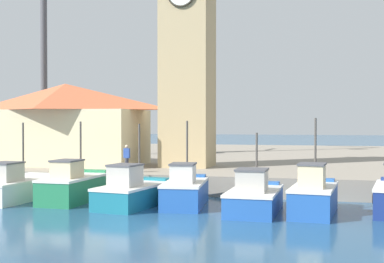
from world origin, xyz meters
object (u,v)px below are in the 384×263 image
(clock_tower, at_px, (188,40))
(fishing_boat_mid_right, at_px, (314,196))
(fishing_boat_left_outer, at_px, (75,186))
(fishing_boat_left_inner, at_px, (133,192))
(fishing_boat_center, at_px, (254,197))
(dock_worker_near_tower, at_px, (127,158))
(fishing_boat_far_left, at_px, (15,187))
(port_crane_far, at_px, (199,80))
(port_crane_near, at_px, (45,76))
(fishing_boat_mid_left, at_px, (185,190))
(warehouse_left, at_px, (65,123))

(clock_tower, bearing_deg, fishing_boat_mid_right, -50.27)
(fishing_boat_left_outer, distance_m, fishing_boat_left_inner, 3.57)
(fishing_boat_center, xyz_separation_m, clock_tower, (-5.79, 10.22, 8.78))
(fishing_boat_mid_right, bearing_deg, clock_tower, 129.73)
(fishing_boat_left_outer, height_order, dock_worker_near_tower, fishing_boat_left_outer)
(fishing_boat_far_left, relative_size, dock_worker_near_tower, 3.15)
(clock_tower, height_order, port_crane_far, port_crane_far)
(fishing_boat_left_inner, relative_size, dock_worker_near_tower, 3.06)
(clock_tower, distance_m, port_crane_near, 15.58)
(fishing_boat_mid_left, height_order, dock_worker_near_tower, fishing_boat_mid_left)
(fishing_boat_left_inner, height_order, clock_tower, clock_tower)
(fishing_boat_left_outer, bearing_deg, fishing_boat_left_inner, -13.46)
(fishing_boat_far_left, distance_m, fishing_boat_left_inner, 6.55)
(fishing_boat_mid_right, bearing_deg, dock_worker_near_tower, 154.72)
(fishing_boat_far_left, height_order, warehouse_left, warehouse_left)
(fishing_boat_far_left, xyz_separation_m, fishing_boat_center, (12.42, -0.50, -0.02))
(fishing_boat_center, height_order, port_crane_far, port_crane_far)
(fishing_boat_left_outer, distance_m, fishing_boat_mid_right, 11.98)
(clock_tower, distance_m, dock_worker_near_tower, 9.32)
(warehouse_left, bearing_deg, dock_worker_near_tower, -35.60)
(fishing_boat_center, bearing_deg, warehouse_left, 146.06)
(clock_tower, bearing_deg, fishing_boat_left_inner, -90.54)
(fishing_boat_left_outer, distance_m, clock_tower, 13.11)
(clock_tower, relative_size, dock_worker_near_tower, 10.76)
(fishing_boat_mid_left, bearing_deg, dock_worker_near_tower, 137.91)
(fishing_boat_mid_right, xyz_separation_m, warehouse_left, (-16.97, 9.54, 3.17))
(fishing_boat_left_inner, height_order, fishing_boat_mid_right, fishing_boat_mid_right)
(port_crane_far, bearing_deg, fishing_boat_left_outer, -91.47)
(fishing_boat_mid_left, bearing_deg, fishing_boat_center, -16.14)
(fishing_boat_far_left, relative_size, fishing_boat_left_inner, 1.03)
(port_crane_near, distance_m, port_crane_far, 14.27)
(clock_tower, relative_size, warehouse_left, 1.60)
(fishing_boat_left_inner, height_order, port_crane_far, port_crane_far)
(fishing_boat_far_left, relative_size, port_crane_far, 0.28)
(fishing_boat_mid_right, relative_size, clock_tower, 0.26)
(fishing_boat_left_inner, distance_m, dock_worker_near_tower, 5.59)
(fishing_boat_far_left, xyz_separation_m, fishing_boat_left_outer, (3.07, 0.56, 0.09))
(fishing_boat_left_inner, distance_m, warehouse_left, 13.11)
(fishing_boat_left_outer, relative_size, clock_tower, 0.29)
(port_crane_near, bearing_deg, fishing_boat_left_inner, -49.60)
(fishing_boat_far_left, xyz_separation_m, dock_worker_near_tower, (4.30, 4.70, 1.26))
(fishing_boat_far_left, relative_size, port_crane_near, 0.29)
(fishing_boat_mid_left, bearing_deg, fishing_boat_left_outer, 179.44)
(fishing_boat_center, distance_m, warehouse_left, 17.64)
(warehouse_left, bearing_deg, fishing_boat_mid_right, -29.34)
(fishing_boat_center, height_order, clock_tower, clock_tower)
(fishing_boat_left_inner, xyz_separation_m, clock_tower, (0.09, 9.99, 8.76))
(fishing_boat_mid_right, bearing_deg, fishing_boat_mid_left, 171.86)
(fishing_boat_center, xyz_separation_m, port_crane_near, (-19.88, 16.68, 7.25))
(fishing_boat_left_outer, bearing_deg, fishing_boat_far_left, -169.61)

